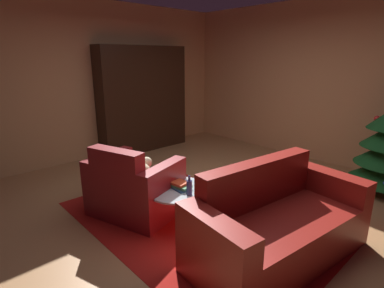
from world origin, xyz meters
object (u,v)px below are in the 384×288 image
coffee_table (178,192)px  bottle_on_table (189,187)px  bookshelf_unit (148,98)px  book_stack_on_table (180,186)px  armchair_red (134,189)px  couch_red (277,226)px

coffee_table → bottle_on_table: 0.23m
bookshelf_unit → book_stack_on_table: bearing=-28.6°
coffee_table → book_stack_on_table: 0.07m
book_stack_on_table → bookshelf_unit: bearing=151.4°
armchair_red → couch_red: 1.67m
bookshelf_unit → coffee_table: bookshelf_unit is taller
couch_red → coffee_table: bearing=-165.4°
armchair_red → couch_red: (1.58, 0.54, -0.01)m
bookshelf_unit → bottle_on_table: size_ratio=9.32×
book_stack_on_table → bottle_on_table: size_ratio=1.10×
book_stack_on_table → bottle_on_table: bottle_on_table is taller
bookshelf_unit → book_stack_on_table: bookshelf_unit is taller
bookshelf_unit → bottle_on_table: (2.81, -1.47, -0.53)m
couch_red → coffee_table: 1.12m
book_stack_on_table → armchair_red: bearing=-151.5°
coffee_table → book_stack_on_table: size_ratio=3.02×
bookshelf_unit → book_stack_on_table: 3.04m
armchair_red → bottle_on_table: (0.70, 0.25, 0.17)m
couch_red → book_stack_on_table: couch_red is taller
armchair_red → book_stack_on_table: (0.52, 0.28, 0.12)m
armchair_red → bottle_on_table: bearing=19.3°
armchair_red → couch_red: armchair_red is taller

